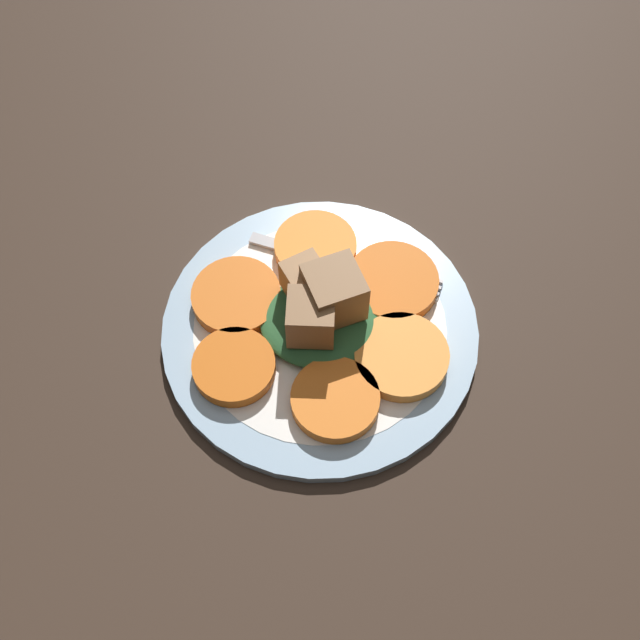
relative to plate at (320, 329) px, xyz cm
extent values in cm
cube|color=#38281E|center=(0.00, 0.00, -1.52)|extent=(120.00, 120.00, 2.00)
cylinder|color=#99B7D1|center=(0.00, 0.00, -0.02)|extent=(26.81, 26.81, 1.00)
cylinder|color=white|center=(0.00, 0.00, 0.03)|extent=(21.45, 21.45, 1.00)
cylinder|color=#D76115|center=(6.71, 4.60, 1.20)|extent=(6.79, 6.79, 1.25)
cylinder|color=orange|center=(-1.65, 7.00, 1.20)|extent=(7.11, 7.11, 1.25)
cylinder|color=#F99438|center=(-6.85, 2.81, 1.20)|extent=(7.77, 7.77, 1.25)
cylinder|color=orange|center=(-6.01, -4.38, 1.20)|extent=(7.91, 7.91, 1.25)
cylinder|color=orange|center=(0.90, -7.66, 1.20)|extent=(7.30, 7.30, 1.25)
cylinder|color=orange|center=(7.29, -2.04, 1.20)|extent=(7.64, 7.64, 1.25)
ellipsoid|color=#2D6033|center=(0.00, 0.00, 1.43)|extent=(10.10, 9.09, 1.71)
cube|color=brown|center=(-1.07, -0.99, 4.46)|extent=(5.78, 5.78, 4.35)
cube|color=brown|center=(0.65, 1.29, 4.18)|extent=(3.88, 3.88, 3.79)
cube|color=olive|center=(1.41, -2.37, 3.90)|extent=(4.45, 4.45, 3.23)
cube|color=#B2B2B7|center=(1.19, -7.07, 0.78)|extent=(11.45, 4.16, 0.40)
cube|color=#B2B2B7|center=(-5.06, -5.33, 0.78)|extent=(1.97, 2.60, 0.40)
cube|color=#B2B2B7|center=(-8.20, -5.49, 0.78)|extent=(4.48, 1.52, 0.40)
cube|color=#B2B2B7|center=(-8.02, -4.85, 0.78)|extent=(4.48, 1.52, 0.40)
cube|color=#B2B2B7|center=(-7.85, -4.21, 0.78)|extent=(4.48, 1.52, 0.40)
cube|color=#B2B2B7|center=(-7.67, -3.56, 0.78)|extent=(4.48, 1.52, 0.40)
camera|label=1|loc=(-2.14, 33.48, 59.29)|focal=45.00mm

